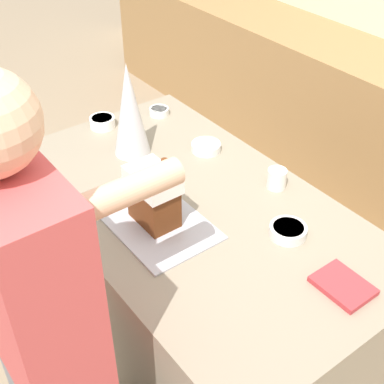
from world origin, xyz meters
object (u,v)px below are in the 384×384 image
object	(u,v)px
candy_bowl_behind_tray	(206,147)
cookbook	(343,286)
baking_tray	(155,221)
mug	(277,179)
gingerbread_house	(153,195)
candy_bowl_far_left	(102,122)
candy_bowl_beside_tree	(159,111)
candy_bowl_far_right	(288,231)
person	(47,351)
decorative_tree	(129,110)

from	to	relation	value
candy_bowl_behind_tray	cookbook	bearing A→B (deg)	-9.54
baking_tray	mug	size ratio (longest dim) A/B	5.77
gingerbread_house	candy_bowl_far_left	size ratio (longest dim) A/B	2.41
candy_bowl_behind_tray	candy_bowl_far_left	bearing A→B (deg)	-150.09
gingerbread_house	mug	xyz separation A→B (m)	(0.11, 0.51, -0.08)
cookbook	mug	world-z (taller)	mug
gingerbread_house	mug	bearing A→B (deg)	77.58
baking_tray	candy_bowl_beside_tree	distance (m)	0.82
candy_bowl_far_right	baking_tray	bearing A→B (deg)	-135.70
candy_bowl_far_left	gingerbread_house	bearing A→B (deg)	-14.59
candy_bowl_behind_tray	person	xyz separation A→B (m)	(0.57, -1.02, -0.01)
mug	candy_bowl_beside_tree	bearing A→B (deg)	-177.06
mug	person	xyz separation A→B (m)	(0.19, -1.08, -0.03)
gingerbread_house	baking_tray	bearing A→B (deg)	-156.62
baking_tray	gingerbread_house	world-z (taller)	gingerbread_house
candy_bowl_far_left	person	world-z (taller)	person
candy_bowl_far_right	mug	xyz separation A→B (m)	(-0.24, 0.17, 0.02)
candy_bowl_behind_tray	cookbook	size ratio (longest dim) A/B	0.72
candy_bowl_far_right	candy_bowl_far_left	distance (m)	1.09
gingerbread_house	candy_bowl_far_right	distance (m)	0.50
candy_bowl_far_right	person	bearing A→B (deg)	-93.02
candy_bowl_far_right	candy_bowl_beside_tree	world-z (taller)	candy_bowl_far_right
baking_tray	candy_bowl_far_left	bearing A→B (deg)	165.39
baking_tray	candy_bowl_far_left	world-z (taller)	candy_bowl_far_left
gingerbread_house	person	xyz separation A→B (m)	(0.30, -0.57, -0.11)
cookbook	decorative_tree	bearing A→B (deg)	-174.05
baking_tray	gingerbread_house	size ratio (longest dim) A/B	1.65
cookbook	person	world-z (taller)	person
candy_bowl_beside_tree	cookbook	size ratio (longest dim) A/B	0.53
decorative_tree	gingerbread_house	bearing A→B (deg)	-22.31
candy_bowl_beside_tree	person	world-z (taller)	person
candy_bowl_far_left	candy_bowl_beside_tree	bearing A→B (deg)	77.45
decorative_tree	person	xyz separation A→B (m)	(0.76, -0.75, -0.20)
candy_bowl_far_left	mug	bearing A→B (deg)	20.86
candy_bowl_far_right	person	world-z (taller)	person
gingerbread_house	mug	distance (m)	0.53
candy_bowl_beside_tree	cookbook	bearing A→B (deg)	-7.42
decorative_tree	person	world-z (taller)	person
candy_bowl_far_right	person	size ratio (longest dim) A/B	0.08
candy_bowl_far_right	person	distance (m)	0.91
candy_bowl_far_left	decorative_tree	bearing A→B (deg)	-0.62
cookbook	mug	bearing A→B (deg)	158.17
candy_bowl_far_right	gingerbread_house	bearing A→B (deg)	-135.68
candy_bowl_far_left	mug	xyz separation A→B (m)	(0.84, 0.32, 0.01)
candy_bowl_far_right	candy_bowl_far_left	world-z (taller)	candy_bowl_far_left
cookbook	person	size ratio (longest dim) A/B	0.10
gingerbread_house	candy_bowl_behind_tray	world-z (taller)	gingerbread_house
candy_bowl_beside_tree	candy_bowl_behind_tray	bearing A→B (deg)	-2.48
baking_tray	candy_bowl_beside_tree	size ratio (longest dim) A/B	4.94
mug	person	distance (m)	1.09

